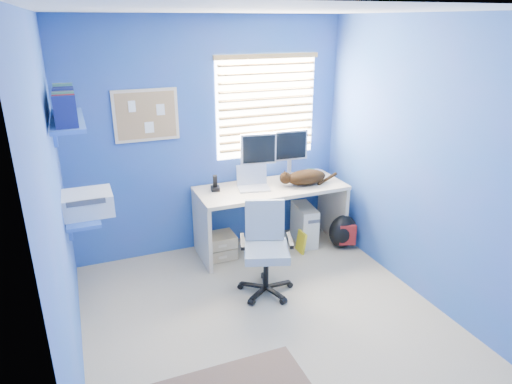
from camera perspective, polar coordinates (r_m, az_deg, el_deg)
name	(u,v)px	position (r m, az deg, el deg)	size (l,w,h in m)	color
floor	(268,322)	(4.09, 1.53, -15.93)	(3.00, 3.20, 0.00)	tan
ceiling	(272,10)	(3.28, 1.98, 21.77)	(3.00, 3.20, 0.00)	white
wall_back	(210,138)	(4.93, -5.81, 6.67)	(3.00, 0.01, 2.50)	#205AAD
wall_front	(409,296)	(2.27, 18.59, -12.23)	(3.00, 0.01, 2.50)	#205AAD
wall_left	(58,216)	(3.23, -23.48, -2.72)	(0.01, 3.20, 2.50)	#205AAD
wall_right	(426,164)	(4.29, 20.44, 3.30)	(0.01, 3.20, 2.50)	#205AAD
desk	(271,218)	(5.10, 1.86, -3.23)	(1.63, 0.65, 0.74)	beige
laptop	(254,179)	(4.86, -0.29, 1.64)	(0.33, 0.26, 0.22)	silver
monitor_left	(258,157)	(5.07, 0.24, 4.36)	(0.40, 0.12, 0.54)	silver
monitor_right	(290,153)	(5.23, 4.21, 4.82)	(0.40, 0.12, 0.54)	silver
phone	(215,183)	(4.84, -5.14, 1.16)	(0.09, 0.11, 0.17)	black
mug	(311,174)	(5.25, 6.87, 2.27)	(0.10, 0.09, 0.10)	#397865
cd_spindle	(316,173)	(5.33, 7.57, 2.35)	(0.13, 0.13, 0.07)	silver
cat	(306,177)	(5.03, 6.30, 1.85)	(0.46, 0.24, 0.16)	black
tower_pc	(304,224)	(5.31, 6.06, -4.05)	(0.19, 0.44, 0.45)	beige
drawer_boxes	(219,246)	(5.01, -4.68, -6.72)	(0.35, 0.28, 0.27)	tan
yellow_book	(301,242)	(5.13, 5.67, -6.24)	(0.03, 0.17, 0.24)	yellow
backpack	(343,231)	(5.27, 10.81, -4.86)	(0.33, 0.25, 0.39)	black
office_chair	(266,260)	(4.34, 1.21, -8.48)	(0.63, 0.63, 0.86)	black
window_blinds	(267,107)	(5.05, 1.37, 10.60)	(1.15, 0.05, 1.10)	white
corkboard	(146,115)	(4.71, -13.57, 9.29)	(0.64, 0.02, 0.52)	beige
wall_shelves	(75,156)	(3.88, -21.70, 4.21)	(0.42, 0.90, 1.05)	blue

